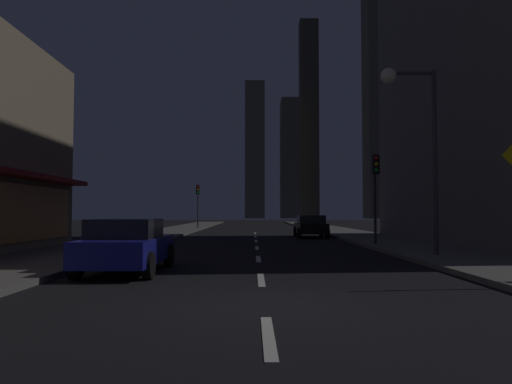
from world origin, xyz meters
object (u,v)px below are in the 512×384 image
car_parked_far (311,226)px  traffic_light_far_left (198,196)px  traffic_light_near_right (376,179)px  street_lamp_right (411,115)px  car_parked_near (127,245)px  fire_hydrant_far_left (141,235)px

car_parked_far → traffic_light_far_left: 17.73m
traffic_light_near_right → street_lamp_right: bearing=-91.3°
car_parked_far → traffic_light_far_left: traffic_light_far_left is taller
car_parked_near → traffic_light_far_left: size_ratio=1.01×
car_parked_near → fire_hydrant_far_left: (-2.30, 11.52, -0.29)m
car_parked_near → traffic_light_far_left: 33.26m
street_lamp_right → traffic_light_near_right: bearing=88.7°
car_parked_far → traffic_light_near_right: size_ratio=1.01×
traffic_light_far_left → fire_hydrant_far_left: bearing=-91.1°
traffic_light_near_right → traffic_light_far_left: 26.50m
car_parked_near → street_lamp_right: street_lamp_right is taller
car_parked_far → car_parked_near: bearing=-111.7°
fire_hydrant_far_left → street_lamp_right: (11.28, -7.88, 4.61)m
fire_hydrant_far_left → traffic_light_near_right: 11.99m
car_parked_near → traffic_light_near_right: size_ratio=1.01×
traffic_light_near_right → car_parked_far: bearing=101.8°
traffic_light_far_left → street_lamp_right: 31.48m
fire_hydrant_far_left → car_parked_near: bearing=-78.7°
car_parked_near → traffic_light_far_left: traffic_light_far_left is taller
car_parked_far → fire_hydrant_far_left: (-9.50, -6.58, -0.29)m
car_parked_near → car_parked_far: (7.20, 18.10, 0.00)m
street_lamp_right → fire_hydrant_far_left: bearing=145.1°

